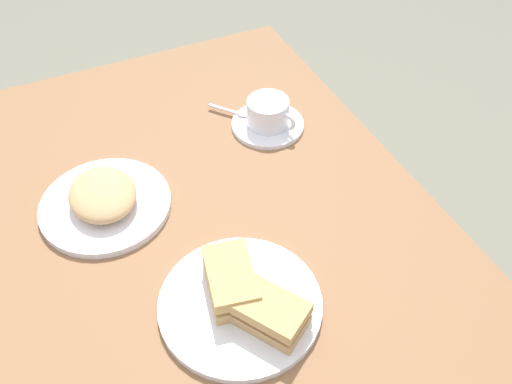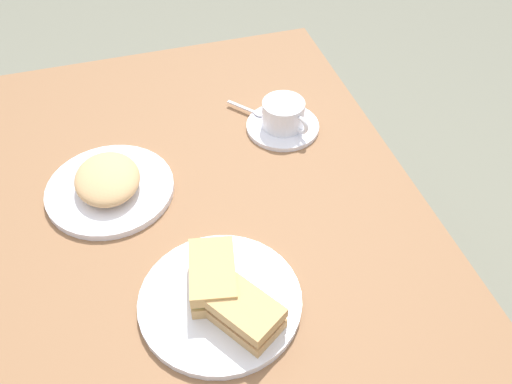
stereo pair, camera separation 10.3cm
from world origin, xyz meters
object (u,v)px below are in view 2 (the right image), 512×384
at_px(coffee_saucer, 283,126).
at_px(coffee_cup, 284,114).
at_px(dining_table, 184,241).
at_px(sandwich_front, 213,276).
at_px(sandwich_back, 241,310).
at_px(side_plate, 110,189).
at_px(spoon, 252,111).
at_px(sandwich_plate, 220,301).

height_order(coffee_saucer, coffee_cup, coffee_cup).
xyz_separation_m(dining_table, sandwich_front, (0.19, 0.02, 0.13)).
bearing_deg(sandwich_back, sandwich_front, -159.21).
distance_m(sandwich_back, side_plate, 0.39).
distance_m(coffee_cup, spoon, 0.09).
xyz_separation_m(dining_table, side_plate, (-0.09, -0.12, 0.10)).
distance_m(dining_table, sandwich_back, 0.30).
relative_size(dining_table, sandwich_plate, 4.26).
height_order(dining_table, sandwich_back, sandwich_back).
height_order(sandwich_plate, coffee_cup, coffee_cup).
bearing_deg(sandwich_back, side_plate, -154.78).
distance_m(sandwich_back, coffee_saucer, 0.49).
relative_size(sandwich_front, side_plate, 0.53).
distance_m(sandwich_front, coffee_cup, 0.44).
relative_size(coffee_saucer, spoon, 1.89).
xyz_separation_m(sandwich_plate, coffee_cup, (-0.39, 0.24, 0.03)).
bearing_deg(sandwich_front, sandwich_plate, 8.14).
height_order(sandwich_back, coffee_saucer, sandwich_back).
bearing_deg(spoon, coffee_saucer, 39.51).
relative_size(sandwich_front, coffee_cup, 1.17).
relative_size(sandwich_plate, side_plate, 1.08).
xyz_separation_m(coffee_cup, side_plate, (0.09, -0.38, -0.03)).
xyz_separation_m(sandwich_plate, sandwich_front, (-0.03, -0.00, 0.03)).
bearing_deg(dining_table, coffee_cup, 123.39).
bearing_deg(side_plate, sandwich_plate, 24.90).
xyz_separation_m(sandwich_back, coffee_cup, (-0.44, 0.22, 0.00)).
distance_m(dining_table, coffee_saucer, 0.33).
relative_size(dining_table, coffee_cup, 10.08).
bearing_deg(coffee_cup, spoon, -140.73).
xyz_separation_m(sandwich_front, spoon, (-0.43, 0.19, -0.03)).
xyz_separation_m(dining_table, sandwich_back, (0.26, 0.05, 0.13)).
distance_m(sandwich_plate, coffee_cup, 0.46).
height_order(sandwich_front, side_plate, sandwich_front).
bearing_deg(coffee_cup, sandwich_front, -33.71).
height_order(dining_table, sandwich_plate, sandwich_plate).
distance_m(coffee_saucer, coffee_cup, 0.04).
xyz_separation_m(sandwich_plate, side_plate, (-0.31, -0.14, 0.00)).
distance_m(sandwich_plate, sandwich_back, 0.06).
height_order(dining_table, side_plate, side_plate).
distance_m(dining_table, coffee_cup, 0.34).
bearing_deg(sandwich_front, dining_table, -174.10).
distance_m(coffee_saucer, spoon, 0.08).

